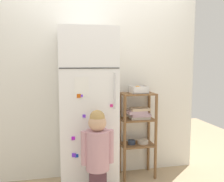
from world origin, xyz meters
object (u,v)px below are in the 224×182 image
(pantry_shelf_unit, at_px, (138,124))
(fruit_bin, at_px, (139,90))
(child_standing, at_px, (97,150))
(refrigerator, at_px, (87,110))

(pantry_shelf_unit, distance_m, fruit_bin, 0.43)
(child_standing, bearing_deg, fruit_bin, 45.10)
(refrigerator, distance_m, fruit_bin, 0.71)
(pantry_shelf_unit, bearing_deg, child_standing, -135.21)
(fruit_bin, bearing_deg, refrigerator, -165.83)
(pantry_shelf_unit, relative_size, fruit_bin, 5.25)
(child_standing, distance_m, fruit_bin, 1.01)
(refrigerator, relative_size, child_standing, 1.83)
(child_standing, relative_size, fruit_bin, 4.88)
(refrigerator, bearing_deg, fruit_bin, 14.17)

